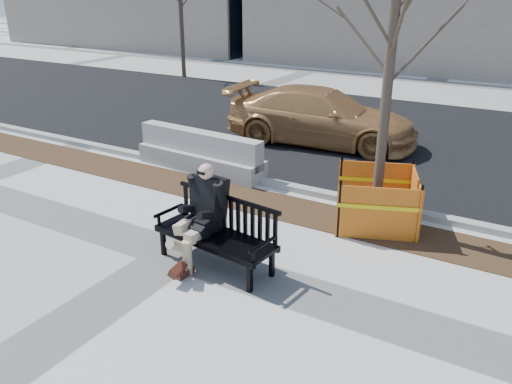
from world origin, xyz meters
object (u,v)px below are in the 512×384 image
(seated_man, at_px, (205,258))
(jersey_barrier_left, at_px, (201,170))
(bench, at_px, (216,265))
(tree_fence, at_px, (374,223))
(sedan, at_px, (320,143))

(seated_man, bearing_deg, jersey_barrier_left, 134.28)
(bench, distance_m, jersey_barrier_left, 4.58)
(jersey_barrier_left, bearing_deg, tree_fence, -5.84)
(sedan, bearing_deg, tree_fence, -151.57)
(bench, distance_m, tree_fence, 3.28)
(bench, distance_m, sedan, 7.25)
(tree_fence, relative_size, sedan, 1.03)
(tree_fence, bearing_deg, sedan, 125.00)
(bench, height_order, seated_man, seated_man)
(tree_fence, height_order, sedan, tree_fence)
(tree_fence, xyz_separation_m, sedan, (-3.03, 4.33, 0.00))
(sedan, bearing_deg, jersey_barrier_left, 149.78)
(tree_fence, xyz_separation_m, jersey_barrier_left, (-4.60, 0.75, 0.00))
(bench, height_order, jersey_barrier_left, bench)
(seated_man, bearing_deg, sedan, 105.63)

